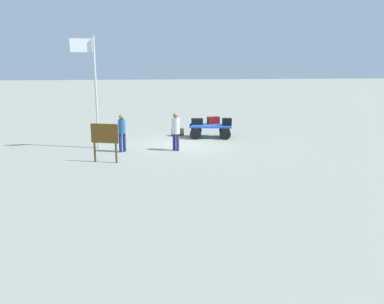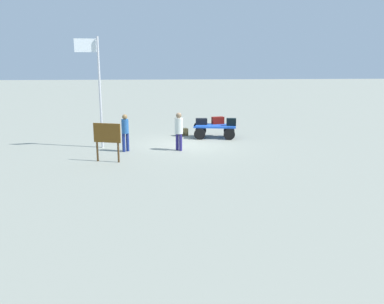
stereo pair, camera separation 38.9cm
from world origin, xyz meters
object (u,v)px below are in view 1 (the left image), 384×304
luggage_cart (210,128)px  suitcase_grey (197,121)px  suitcase_maroon (213,120)px  worker_trailing (176,128)px  flagpole (92,82)px  suitcase_tan (178,132)px  worker_lead (122,131)px  signboard (105,137)px  suitcase_olive (227,122)px

luggage_cart → suitcase_grey: suitcase_grey is taller
luggage_cart → suitcase_maroon: 0.58m
suitcase_grey → worker_trailing: size_ratio=0.36×
suitcase_maroon → flagpole: size_ratio=0.13×
flagpole → suitcase_tan: bearing=-145.6°
suitcase_maroon → worker_trailing: bearing=56.1°
worker_lead → worker_trailing: worker_trailing is taller
suitcase_tan → flagpole: (3.99, 2.73, 2.87)m
flagpole → signboard: flagpole is taller
suitcase_maroon → suitcase_tan: (1.89, -0.35, -0.67)m
luggage_cart → suitcase_tan: (1.66, -0.73, -0.29)m
luggage_cart → suitcase_tan: bearing=-23.6°
suitcase_grey → suitcase_olive: suitcase_olive is taller
worker_trailing → flagpole: (3.69, -0.87, 2.04)m
luggage_cart → worker_trailing: worker_trailing is taller
worker_trailing → signboard: size_ratio=1.10×
luggage_cart → suitcase_olive: 0.96m
suitcase_grey → suitcase_olive: size_ratio=1.15×
flagpole → suitcase_grey: bearing=-156.0°
suitcase_tan → flagpole: 5.62m
suitcase_maroon → signboard: signboard is taller
suitcase_tan → flagpole: bearing=34.4°
suitcase_tan → worker_trailing: worker_trailing is taller
suitcase_grey → suitcase_maroon: 0.90m
luggage_cart → flagpole: (5.65, 2.01, 2.57)m
suitcase_grey → suitcase_maroon: bearing=-169.8°
luggage_cart → suitcase_olive: suitcase_olive is taller
suitcase_maroon → luggage_cart: bearing=58.9°
luggage_cart → suitcase_olive: bearing=163.8°
flagpole → signboard: size_ratio=3.21×
luggage_cart → flagpole: 6.53m
suitcase_tan → worker_trailing: bearing=85.3°
signboard → suitcase_grey: bearing=-130.3°
luggage_cart → worker_trailing: (1.96, 2.87, 0.53)m
luggage_cart → worker_lead: size_ratio=1.37×
luggage_cart → suitcase_maroon: (-0.23, -0.38, 0.38)m
suitcase_maroon → worker_trailing: worker_trailing is taller
suitcase_olive → suitcase_maroon: size_ratio=0.79×
suitcase_tan → luggage_cart: bearing=156.4°
flagpole → signboard: bearing=105.3°
suitcase_tan → worker_lead: (2.69, 3.66, 0.77)m
suitcase_olive → suitcase_tan: size_ratio=0.80×
suitcase_olive → suitcase_tan: 2.77m
suitcase_olive → suitcase_tan: (2.51, -0.97, -0.67)m
luggage_cart → worker_trailing: bearing=55.7°
suitcase_tan → signboard: bearing=59.5°
suitcase_olive → suitcase_tan: bearing=-21.2°
suitcase_olive → worker_trailing: (2.80, 2.63, 0.15)m
suitcase_grey → flagpole: 5.90m
luggage_cart → suitcase_tan: 1.84m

